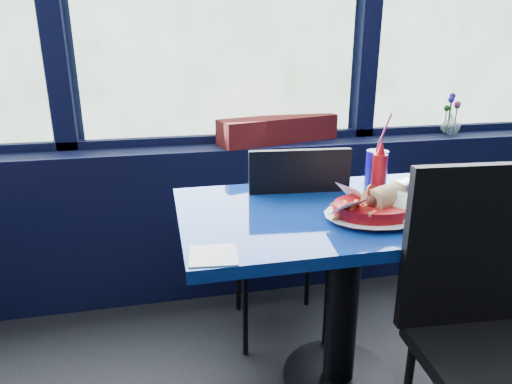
# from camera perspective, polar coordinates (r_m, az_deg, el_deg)

# --- Properties ---
(window_sill) EXTENTS (5.00, 0.26, 0.80)m
(window_sill) POSITION_cam_1_polar(r_m,az_deg,el_deg) (2.48, -3.46, -3.14)
(window_sill) COLOR black
(window_sill) RESTS_ON ground
(near_table) EXTENTS (1.20, 0.70, 0.75)m
(near_table) POSITION_cam_1_polar(r_m,az_deg,el_deg) (1.72, 11.19, -7.58)
(near_table) COLOR black
(near_table) RESTS_ON ground
(chair_near_front) EXTENTS (0.48, 0.49, 1.00)m
(chair_near_front) POSITION_cam_1_polar(r_m,az_deg,el_deg) (1.46, 27.98, -14.41)
(chair_near_front) COLOR black
(chair_near_front) RESTS_ON ground
(chair_near_back) EXTENTS (0.45, 0.46, 0.92)m
(chair_near_back) POSITION_cam_1_polar(r_m,az_deg,el_deg) (1.97, 3.89, -5.08)
(chair_near_back) COLOR black
(chair_near_back) RESTS_ON ground
(planter_box) EXTENTS (0.67, 0.33, 0.13)m
(planter_box) POSITION_cam_1_polar(r_m,az_deg,el_deg) (2.42, 2.81, 7.84)
(planter_box) COLOR maroon
(planter_box) RESTS_ON window_sill
(flower_vase) EXTENTS (0.14, 0.15, 0.23)m
(flower_vase) POSITION_cam_1_polar(r_m,az_deg,el_deg) (2.83, 23.18, 8.05)
(flower_vase) COLOR silver
(flower_vase) RESTS_ON window_sill
(food_basket) EXTENTS (0.31, 0.29, 0.11)m
(food_basket) POSITION_cam_1_polar(r_m,az_deg,el_deg) (1.56, 14.94, -1.76)
(food_basket) COLOR #AE0B10
(food_basket) RESTS_ON near_table
(ketchup_bottle) EXTENTS (0.05, 0.05, 0.21)m
(ketchup_bottle) POSITION_cam_1_polar(r_m,az_deg,el_deg) (1.80, 15.13, 2.57)
(ketchup_bottle) COLOR #AE0B10
(ketchup_bottle) RESTS_ON near_table
(soda_cup) EXTENTS (0.09, 0.09, 0.30)m
(soda_cup) POSITION_cam_1_polar(r_m,az_deg,el_deg) (1.91, 14.82, 3.04)
(soda_cup) COLOR #100B80
(soda_cup) RESTS_ON near_table
(napkin) EXTENTS (0.15, 0.15, 0.00)m
(napkin) POSITION_cam_1_polar(r_m,az_deg,el_deg) (1.27, -5.36, -7.87)
(napkin) COLOR white
(napkin) RESTS_ON near_table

